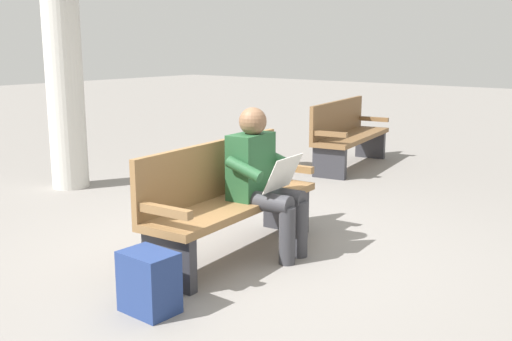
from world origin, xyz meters
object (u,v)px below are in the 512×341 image
object	(u,v)px
bench_near	(228,198)
support_pillar	(62,34)
person_seated	(263,178)
bench_far	(347,134)
backpack	(150,282)

from	to	relation	value
bench_near	support_pillar	world-z (taller)	support_pillar
person_seated	bench_far	xyz separation A→B (m)	(-3.49, -1.26, -0.17)
person_seated	bench_near	bearing A→B (deg)	-57.14
person_seated	support_pillar	size ratio (longest dim) A/B	0.33
bench_near	bench_far	size ratio (longest dim) A/B	0.99
bench_far	support_pillar	bearing A→B (deg)	-42.03
bench_near	support_pillar	bearing A→B (deg)	-106.69
backpack	support_pillar	xyz separation A→B (m)	(-1.71, -3.32, 1.57)
person_seated	bench_far	size ratio (longest dim) A/B	0.64
backpack	support_pillar	world-z (taller)	support_pillar
person_seated	bench_far	world-z (taller)	person_seated
bench_far	backpack	bearing A→B (deg)	6.24
backpack	bench_far	world-z (taller)	bench_far
backpack	bench_far	size ratio (longest dim) A/B	0.21
bench_far	person_seated	bearing A→B (deg)	10.07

